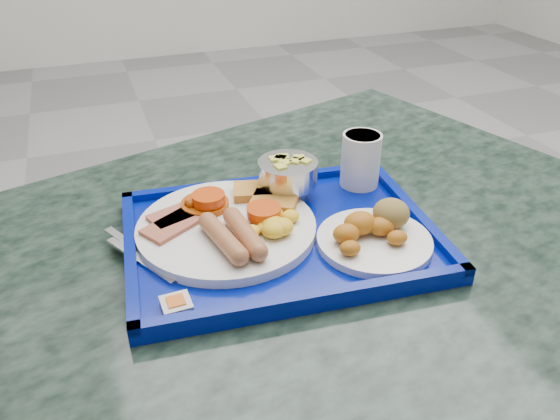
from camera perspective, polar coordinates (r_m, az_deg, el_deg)
name	(u,v)px	position (r m, az deg, el deg)	size (l,w,h in m)	color
floor	(377,246)	(2.21, 10.07, -3.68)	(6.00, 6.00, 0.00)	gray
table	(265,362)	(0.91, -1.61, -15.60)	(1.47, 1.18, 0.80)	slate
tray	(280,237)	(0.80, 0.00, -2.80)	(0.47, 0.36, 0.03)	#03138E
main_plate	(233,223)	(0.80, -4.99, -1.41)	(0.26, 0.26, 0.04)	white
bread_plate	(375,232)	(0.78, 9.90, -2.30)	(0.16, 0.16, 0.05)	white
fruit_bowl	(288,173)	(0.87, 0.82, 3.87)	(0.09, 0.09, 0.07)	#AFAFB1
juice_cup	(361,158)	(0.91, 8.44, 5.37)	(0.06, 0.06, 0.09)	white
spoon	(157,231)	(0.81, -12.75, -2.14)	(0.11, 0.18, 0.01)	#AFAFB1
knife	(142,253)	(0.78, -14.24, -4.39)	(0.01, 0.17, 0.00)	#AFAFB1
jam_packet	(176,305)	(0.67, -10.78, -9.73)	(0.04, 0.04, 0.01)	silver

